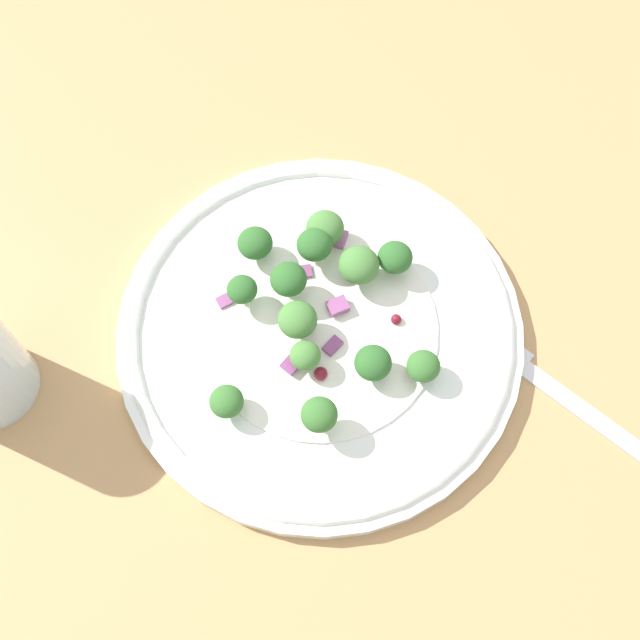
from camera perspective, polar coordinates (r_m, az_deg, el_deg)
ground_plane at (r=58.58cm, az=-1.68°, el=-0.76°), size 180.00×180.00×2.00cm
plate at (r=56.54cm, az=-0.00°, el=-0.75°), size 28.16×28.16×1.70cm
dressing_pool at (r=56.14cm, az=-0.00°, el=-0.58°), size 16.33×16.33×0.20cm
broccoli_floret_0 at (r=56.16cm, az=2.74°, el=3.82°), size 2.83×2.83×2.87cm
broccoli_floret_1 at (r=54.12cm, az=7.24°, el=-3.25°), size 2.25×2.25×2.28cm
broccoli_floret_2 at (r=56.62cm, az=-0.38°, el=5.26°), size 2.51×2.51×2.54cm
broccoli_floret_3 at (r=53.17cm, az=-6.55°, el=-5.70°), size 2.25×2.25×2.28cm
broccoli_floret_4 at (r=55.51cm, az=-2.37°, el=2.80°), size 2.54×2.54×2.57cm
broccoli_floret_5 at (r=53.70cm, az=-1.49°, el=-2.61°), size 2.07×2.07×2.10cm
broccoli_floret_6 at (r=57.64cm, az=0.35°, el=6.42°), size 2.69×2.69×2.73cm
broccoli_floret_7 at (r=55.62cm, az=-5.47°, el=2.11°), size 2.11×2.11×2.14cm
broccoli_floret_8 at (r=54.31cm, az=-1.40°, el=0.04°), size 2.67×2.67×2.70cm
broccoli_floret_9 at (r=57.41cm, az=-4.56°, el=5.36°), size 2.49×2.49×2.52cm
broccoli_floret_10 at (r=56.91cm, az=5.27°, el=4.36°), size 2.45×2.45×2.48cm
broccoli_floret_11 at (r=51.74cm, az=-0.20°, el=-6.69°), size 2.38×2.38×2.41cm
broccoli_floret_12 at (r=53.62cm, az=3.73°, el=-3.03°), size 2.49×2.49×2.52cm
cranberry_0 at (r=54.52cm, az=-1.28°, el=-2.07°), size 0.99×0.99×0.99cm
cranberry_1 at (r=56.31cm, az=5.35°, el=0.05°), size 0.74×0.74×0.74cm
cranberry_2 at (r=58.76cm, az=-4.69°, el=5.21°), size 0.83×0.83×0.83cm
cranberry_3 at (r=54.47cm, az=0.05°, el=-3.77°), size 0.92×0.92×0.92cm
cranberry_4 at (r=55.09cm, az=6.76°, el=-3.10°), size 1.00×1.00×1.00cm
onion_bit_0 at (r=58.88cm, az=1.45°, el=5.68°), size 1.38×1.58×0.50cm
onion_bit_1 at (r=54.57cm, az=-2.08°, el=-3.16°), size 1.47×1.46×0.31cm
onion_bit_2 at (r=57.86cm, az=-1.05°, el=3.37°), size 0.97×1.01×0.44cm
onion_bit_3 at (r=55.32cm, az=0.89°, el=-1.82°), size 1.55×1.44×0.44cm
onion_bit_4 at (r=56.16cm, az=1.28°, el=0.89°), size 1.58×1.37×0.50cm
onion_bit_5 at (r=57.24cm, az=-6.63°, el=1.33°), size 1.36×1.19×0.42cm
fork at (r=57.96cm, az=17.74°, el=-5.86°), size 12.82×15.80×0.50cm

